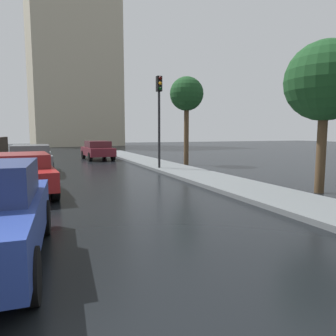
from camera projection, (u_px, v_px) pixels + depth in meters
car_red_near_kerb at (23, 172)px, 9.62m from camera, size 2.02×4.09×1.28m
car_maroon_far_ahead at (98, 150)px, 22.40m from camera, size 2.02×3.95×1.35m
car_grey_far_lane at (31, 158)px, 14.57m from camera, size 1.90×4.19×1.37m
traffic_light at (159, 105)px, 15.56m from camera, size 0.26×0.39×4.62m
street_tree_near at (325, 82)px, 9.59m from camera, size 2.48×2.48×4.78m
street_tree_mid at (187, 95)px, 18.34m from camera, size 2.01×2.01×5.26m
distant_tower at (75, 50)px, 44.89m from camera, size 13.42×8.40×27.95m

